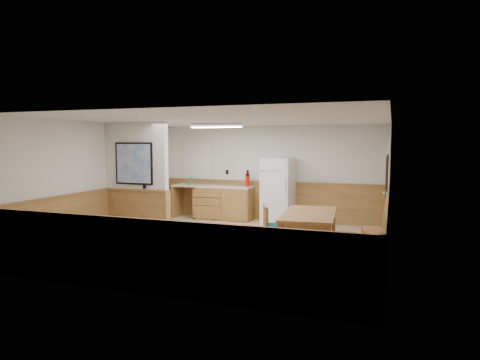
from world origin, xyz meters
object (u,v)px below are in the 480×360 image
at_px(dining_chair, 271,224).
at_px(dining_bench, 374,240).
at_px(fire_extinguisher, 248,179).
at_px(dining_table, 309,218).
at_px(soap_bottle, 191,181).
at_px(refrigerator, 278,191).

bearing_deg(dining_chair, dining_bench, -22.54).
bearing_deg(fire_extinguisher, dining_table, -43.87).
bearing_deg(soap_bottle, refrigerator, -0.49).
bearing_deg(dining_table, refrigerator, 111.21).
distance_m(refrigerator, fire_extinguisher, 0.89).
height_order(fire_extinguisher, soap_bottle, fire_extinguisher).
relative_size(refrigerator, fire_extinguisher, 3.81).
relative_size(fire_extinguisher, soap_bottle, 2.07).
bearing_deg(soap_bottle, dining_table, -35.43).
relative_size(dining_chair, fire_extinguisher, 1.94).
xyz_separation_m(dining_chair, soap_bottle, (-3.02, 2.67, 0.51)).
relative_size(refrigerator, dining_table, 0.86).
height_order(refrigerator, dining_table, refrigerator).
bearing_deg(dining_chair, dining_table, -20.87).
bearing_deg(fire_extinguisher, dining_chair, -54.76).
bearing_deg(dining_bench, dining_table, 169.38).
bearing_deg(refrigerator, fire_extinguisher, 177.20).
bearing_deg(dining_chair, soap_bottle, 117.43).
distance_m(dining_chair, soap_bottle, 4.06).
bearing_deg(dining_table, dining_chair, 175.39).
bearing_deg(dining_table, fire_extinguisher, 123.13).
bearing_deg(refrigerator, dining_bench, -44.12).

